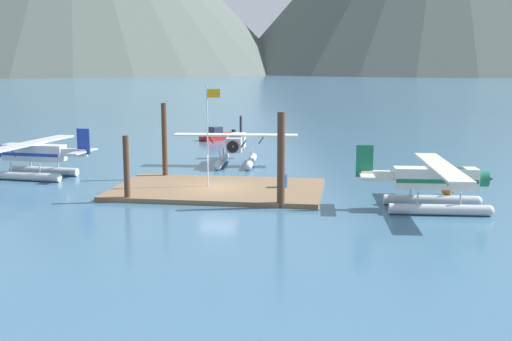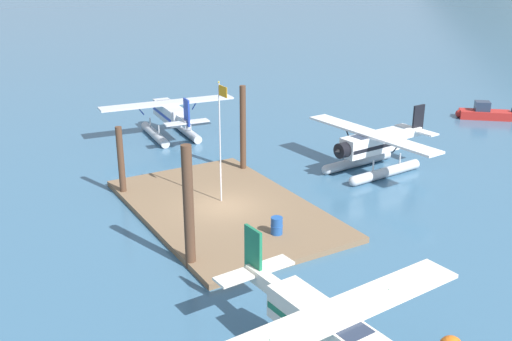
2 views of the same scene
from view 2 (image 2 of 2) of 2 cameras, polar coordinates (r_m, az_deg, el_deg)
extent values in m
plane|color=#38607F|center=(32.52, -3.12, -3.94)|extent=(1200.00, 1200.00, 0.00)
cube|color=brown|center=(32.46, -3.13, -3.70)|extent=(13.98, 8.70, 0.30)
cylinder|color=#4C3323|center=(34.64, -12.90, 0.80)|extent=(0.37, 0.37, 4.18)
cylinder|color=#4C3323|center=(25.82, -6.53, -3.64)|extent=(0.46, 0.46, 5.76)
cylinder|color=#4C3323|center=(37.35, -1.27, 3.92)|extent=(0.39, 0.39, 5.68)
cylinder|color=silver|center=(31.95, -3.49, 2.56)|extent=(0.08, 0.08, 6.65)
cube|color=orange|center=(30.80, -3.22, 7.64)|extent=(0.90, 0.03, 0.56)
sphere|color=gold|center=(31.11, -3.62, 8.51)|extent=(0.10, 0.10, 0.10)
cylinder|color=#1E4C99|center=(29.07, 2.02, -5.34)|extent=(0.58, 0.58, 0.88)
torus|color=#1E4C99|center=(29.07, 2.02, -5.34)|extent=(0.62, 0.62, 0.04)
cylinder|color=#B7BABF|center=(38.22, 12.45, -0.16)|extent=(1.08, 5.63, 0.64)
sphere|color=#B7BABF|center=(36.31, 9.42, -1.03)|extent=(0.64, 0.64, 0.64)
cylinder|color=#B7BABF|center=(39.84, 9.83, 0.86)|extent=(1.08, 5.63, 0.64)
sphere|color=#B7BABF|center=(38.01, 6.81, 0.07)|extent=(0.64, 0.64, 0.64)
cylinder|color=#B7BABF|center=(37.16, 11.26, 0.45)|extent=(0.10, 0.10, 0.70)
cylinder|color=#B7BABF|center=(38.86, 13.73, 1.12)|extent=(0.10, 0.10, 0.70)
cylinder|color=#B7BABF|center=(38.82, 8.62, 1.46)|extent=(0.10, 0.10, 0.70)
cylinder|color=#B7BABF|center=(40.45, 11.10, 2.07)|extent=(0.10, 0.10, 0.70)
cube|color=white|center=(38.52, 11.27, 2.63)|extent=(1.61, 4.88, 1.20)
cube|color=black|center=(38.54, 11.26, 2.49)|extent=(1.63, 4.79, 0.24)
cube|color=#283347|center=(37.67, 10.16, 2.84)|extent=(1.14, 1.18, 0.56)
cube|color=white|center=(38.12, 11.02, 3.52)|extent=(10.48, 2.22, 0.14)
cylinder|color=black|center=(36.80, 13.43, 2.20)|extent=(0.63, 0.13, 0.84)
cylinder|color=black|center=(39.70, 8.73, 3.81)|extent=(0.63, 0.13, 0.84)
cylinder|color=black|center=(36.68, 8.33, 1.94)|extent=(1.00, 0.67, 0.96)
cone|color=black|center=(36.39, 7.81, 1.81)|extent=(0.39, 0.38, 0.36)
cube|color=white|center=(40.82, 14.47, 3.51)|extent=(0.61, 2.23, 0.56)
cube|color=black|center=(41.27, 15.40, 4.83)|extent=(0.20, 1.01, 1.90)
cube|color=white|center=(41.39, 15.21, 3.81)|extent=(3.25, 1.05, 0.10)
cylinder|color=#B7BABF|center=(21.67, 7.10, -14.37)|extent=(0.10, 0.10, 0.70)
cube|color=silver|center=(19.71, 6.77, -14.89)|extent=(4.88, 1.57, 1.20)
cube|color=#196B47|center=(19.77, 6.76, -15.13)|extent=(4.78, 1.59, 0.24)
cube|color=#283347|center=(18.88, 9.04, -15.54)|extent=(1.17, 1.13, 0.56)
cube|color=silver|center=(19.15, 7.46, -13.65)|extent=(2.13, 10.47, 0.14)
cylinder|color=#196B47|center=(20.66, 12.09, -12.32)|extent=(0.12, 0.63, 0.84)
cube|color=silver|center=(21.78, 1.08, -10.74)|extent=(2.23, 0.59, 0.56)
cube|color=#196B47|center=(22.01, -0.28, -7.85)|extent=(1.01, 0.19, 1.90)
cube|color=silver|center=(22.30, -0.13, -9.65)|extent=(1.02, 3.25, 0.10)
cylinder|color=#B7BABF|center=(45.96, -9.73, 3.45)|extent=(5.64, 1.16, 0.64)
sphere|color=#B7BABF|center=(48.57, -10.65, 4.28)|extent=(0.64, 0.64, 0.64)
cylinder|color=#B7BABF|center=(46.65, -6.78, 3.84)|extent=(5.64, 1.16, 0.64)
sphere|color=#B7BABF|center=(49.22, -7.83, 4.65)|extent=(0.64, 0.64, 0.64)
cylinder|color=#B7BABF|center=(46.90, -10.19, 4.60)|extent=(0.10, 0.10, 0.70)
cylinder|color=#B7BABF|center=(44.66, -9.36, 3.88)|extent=(0.10, 0.10, 0.70)
cylinder|color=#B7BABF|center=(47.57, -7.28, 4.98)|extent=(0.10, 0.10, 0.70)
cylinder|color=#B7BABF|center=(45.37, -6.32, 4.28)|extent=(0.10, 0.10, 0.70)
cube|color=silver|center=(45.87, -8.35, 5.59)|extent=(4.89, 1.68, 1.20)
cube|color=#1E389E|center=(45.89, -8.34, 5.47)|extent=(4.80, 1.69, 0.24)
cube|color=#283347|center=(46.79, -8.76, 6.27)|extent=(1.19, 1.15, 0.56)
cube|color=silver|center=(45.99, -8.50, 6.48)|extent=(2.36, 10.49, 0.14)
cylinder|color=#1E389E|center=(45.51, -11.14, 5.74)|extent=(0.14, 0.63, 0.84)
cylinder|color=#1E389E|center=(46.72, -5.89, 6.38)|extent=(0.14, 0.63, 0.84)
cylinder|color=#1E389E|center=(48.38, -9.30, 6.29)|extent=(0.69, 1.01, 0.96)
cone|color=black|center=(48.81, -9.45, 6.40)|extent=(0.38, 0.39, 0.36)
cube|color=silver|center=(42.84, -7.05, 4.76)|extent=(2.23, 0.64, 0.56)
cube|color=#1E389E|center=(41.79, -6.71, 5.60)|extent=(1.01, 0.21, 1.90)
cube|color=silver|center=(42.08, -6.71, 4.64)|extent=(1.09, 3.26, 0.10)
cube|color=#B2231E|center=(54.70, 21.23, 5.05)|extent=(3.88, 4.16, 0.70)
sphere|color=#B2231E|center=(54.33, 19.05, 5.22)|extent=(0.70, 0.70, 0.70)
cube|color=#283347|center=(54.47, 21.01, 5.84)|extent=(1.62, 1.63, 0.80)
camera|label=1|loc=(33.11, -85.37, -6.69)|focal=44.49mm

